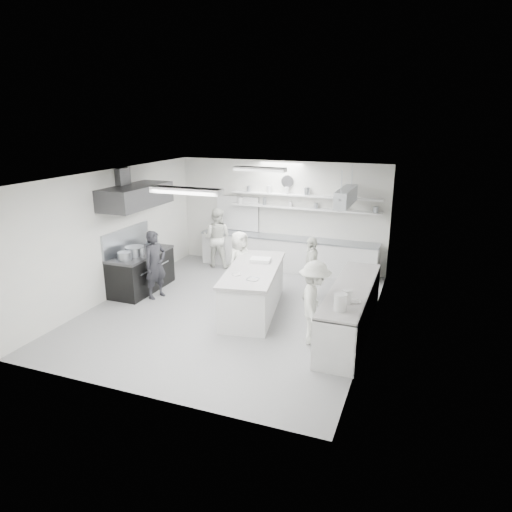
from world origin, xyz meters
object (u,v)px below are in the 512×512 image
(stove, at_px, (141,272))
(cook_back, at_px, (217,238))
(right_counter, at_px, (350,311))
(back_counter, at_px, (287,254))
(prep_island, at_px, (253,290))
(cook_stove, at_px, (155,265))

(stove, relative_size, cook_back, 1.05)
(right_counter, distance_m, cook_back, 5.24)
(back_counter, relative_size, prep_island, 1.93)
(right_counter, xyz_separation_m, cook_stove, (-4.63, 0.31, 0.34))
(right_counter, distance_m, cook_stove, 4.66)
(cook_back, bearing_deg, cook_stove, 77.91)
(cook_back, bearing_deg, back_counter, -172.67)
(stove, bearing_deg, back_counter, 43.99)
(cook_stove, bearing_deg, cook_back, 12.26)
(back_counter, bearing_deg, right_counter, -55.35)
(stove, bearing_deg, cook_back, 68.26)
(back_counter, distance_m, cook_stove, 3.86)
(right_counter, height_order, cook_back, cook_back)
(prep_island, xyz_separation_m, cook_back, (-2.11, 2.60, 0.38))
(prep_island, bearing_deg, right_counter, -19.62)
(right_counter, bearing_deg, cook_back, 145.37)
(right_counter, height_order, cook_stove, cook_stove)
(back_counter, distance_m, prep_island, 3.03)
(back_counter, height_order, prep_island, prep_island)
(right_counter, relative_size, cook_stove, 2.03)
(stove, distance_m, back_counter, 4.03)
(back_counter, relative_size, cook_back, 2.93)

